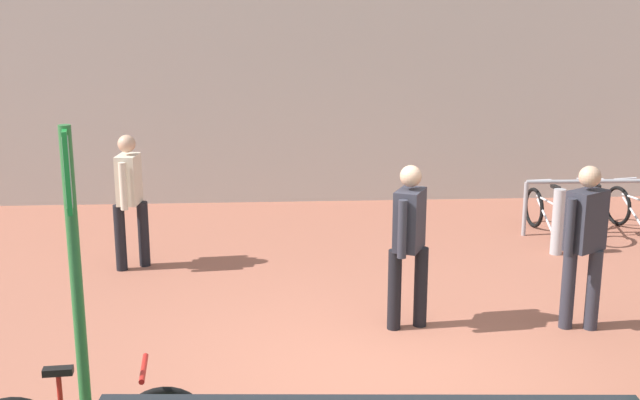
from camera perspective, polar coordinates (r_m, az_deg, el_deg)
The scene contains 7 objects.
ground_plane at distance 7.38m, azimuth 4.90°, elevation -12.32°, with size 60.00×60.00×0.00m, color #9E5B47.
parking_sign_post at distance 5.34m, azimuth -17.35°, elevation -4.18°, with size 0.11×0.36×2.53m.
bike_rack_cluster at distance 12.19m, azimuth 19.18°, elevation -0.76°, with size 2.11×1.59×0.83m.
bollard_steel at distance 11.02m, azimuth 16.85°, elevation -1.53°, with size 0.16×0.16×0.90m, color #ADADB2.
person_suited_dark at distance 8.39m, azimuth 18.64°, elevation -2.58°, with size 0.53×0.42×1.72m.
person_shirt_white at distance 10.14m, azimuth -13.64°, elevation 0.49°, with size 0.41×0.61×1.72m.
person_suited_navy at distance 8.03m, azimuth 6.48°, elevation -2.65°, with size 0.42×0.56×1.72m.
Camera 1 is at (-1.03, -6.56, 3.23)m, focal length 44.16 mm.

